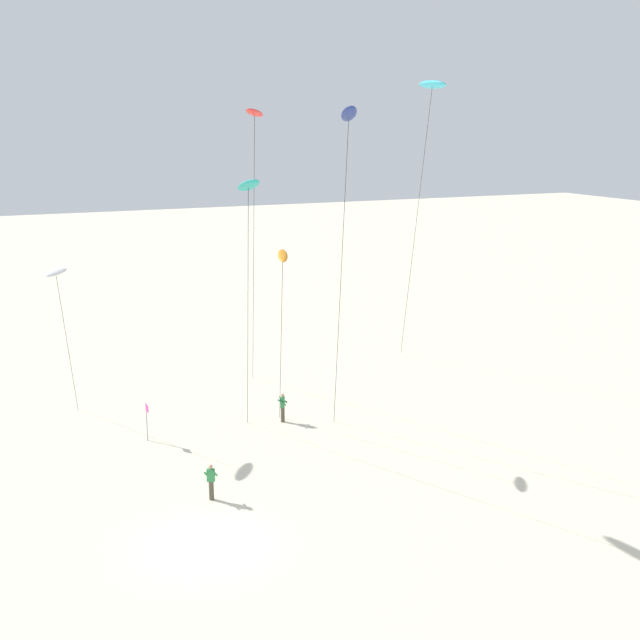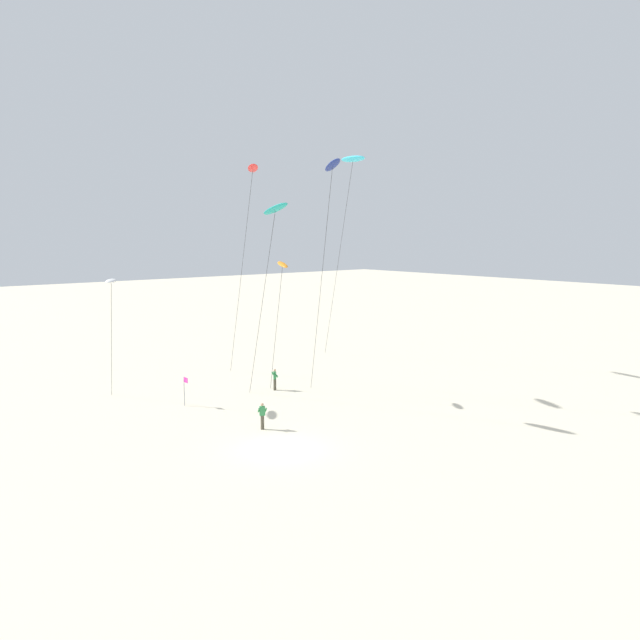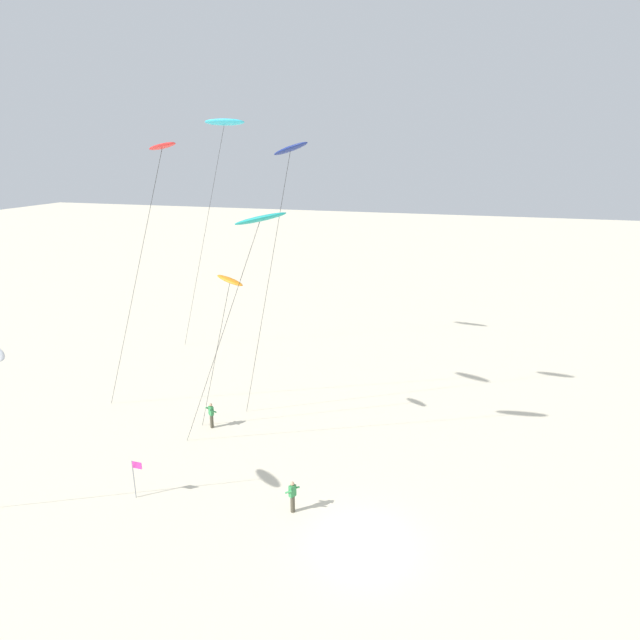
# 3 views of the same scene
# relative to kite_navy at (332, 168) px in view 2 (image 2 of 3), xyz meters

# --- Properties ---
(ground_plane) EXTENTS (260.00, 260.00, 0.00)m
(ground_plane) POSITION_rel_kite_navy_xyz_m (6.36, -9.18, -16.47)
(ground_plane) COLOR beige
(kite_navy) EXTENTS (4.98, 1.77, 17.15)m
(kite_navy) POSITION_rel_kite_navy_xyz_m (0.00, 0.00, 0.00)
(kite_navy) COLOR navy
(kite_navy) RESTS_ON ground
(kite_white) EXTENTS (4.32, 1.77, 8.94)m
(kite_white) POSITION_rel_kite_navy_xyz_m (-8.33, -12.74, -7.77)
(kite_white) COLOR white
(kite_white) RESTS_ON ground
(kite_orange) EXTENTS (3.81, 1.35, 10.07)m
(kite_orange) POSITION_rel_kite_navy_xyz_m (-2.85, -2.26, -6.83)
(kite_orange) COLOR orange
(kite_orange) RESTS_ON ground
(kite_cyan) EXTENTS (7.51, 2.30, 18.93)m
(kite_cyan) POSITION_rel_kite_navy_xyz_m (-8.52, 9.72, 1.99)
(kite_cyan) COLOR #33BFE0
(kite_cyan) RESTS_ON ground
(kite_teal) EXTENTS (7.29, 2.12, 14.07)m
(kite_teal) POSITION_rel_kite_navy_xyz_m (0.22, -5.05, -3.03)
(kite_teal) COLOR teal
(kite_teal) RESTS_ON ground
(kite_red) EXTENTS (8.22, 2.95, 17.10)m
(kite_red) POSITION_rel_kite_navy_xyz_m (-6.32, -2.40, 0.14)
(kite_red) COLOR red
(kite_red) RESTS_ON ground
(kite_flyer_nearest) EXTENTS (0.69, 0.70, 1.67)m
(kite_flyer_nearest) POSITION_rel_kite_navy_xyz_m (2.66, -7.91, -15.58)
(kite_flyer_nearest) COLOR #4C4738
(kite_flyer_nearest) RESTS_ON ground
(kite_flyer_middle) EXTENTS (0.72, 0.71, 1.67)m
(kite_flyer_middle) POSITION_rel_kite_navy_xyz_m (-4.90, -1.57, -15.58)
(kite_flyer_middle) COLOR #4C4738
(kite_flyer_middle) RESTS_ON ground
(marker_flag) EXTENTS (0.56, 0.05, 2.10)m
(marker_flag) POSITION_rel_kite_navy_xyz_m (-5.11, -9.08, -14.98)
(marker_flag) COLOR gray
(marker_flag) RESTS_ON ground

